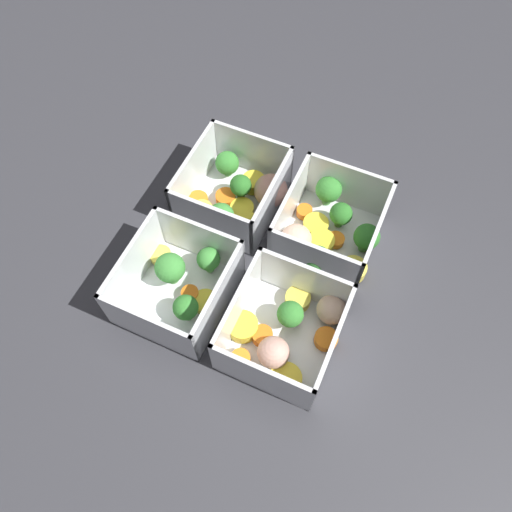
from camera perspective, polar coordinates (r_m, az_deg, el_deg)
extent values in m
plane|color=#38383D|center=(0.66, 0.00, -1.15)|extent=(4.00, 4.00, 0.00)
cube|color=white|center=(0.62, 3.02, -9.40)|extent=(0.13, 0.12, 0.00)
cube|color=white|center=(0.58, 8.63, -10.31)|extent=(0.13, 0.01, 0.08)
cube|color=white|center=(0.59, -2.09, -6.02)|extent=(0.13, 0.01, 0.08)
cube|color=white|center=(0.56, 0.58, -13.83)|extent=(0.01, 0.12, 0.08)
cube|color=white|center=(0.61, 5.54, -2.94)|extent=(0.01, 0.12, 0.08)
cylinder|color=#49883F|center=(0.61, 3.84, -7.33)|extent=(0.01, 0.01, 0.01)
sphere|color=#388433|center=(0.60, 3.95, -6.63)|extent=(0.03, 0.03, 0.03)
cylinder|color=orange|center=(0.61, 0.73, -9.13)|extent=(0.03, 0.03, 0.02)
cylinder|color=orange|center=(0.60, -1.77, -11.68)|extent=(0.03, 0.03, 0.01)
sphere|color=#D19E8C|center=(0.59, 2.00, -10.95)|extent=(0.05, 0.05, 0.04)
cylinder|color=orange|center=(0.61, 7.99, -9.38)|extent=(0.03, 0.03, 0.01)
cylinder|color=yellow|center=(0.61, -1.51, -8.08)|extent=(0.05, 0.05, 0.02)
cylinder|color=yellow|center=(0.59, 3.39, -13.86)|extent=(0.05, 0.05, 0.01)
cylinder|color=#DBC647|center=(0.63, 4.79, -4.95)|extent=(0.04, 0.04, 0.02)
sphere|color=beige|center=(0.61, 8.64, -6.08)|extent=(0.05, 0.05, 0.04)
cube|color=white|center=(0.68, 8.14, 2.15)|extent=(0.13, 0.12, 0.00)
cube|color=white|center=(0.65, 13.34, 1.99)|extent=(0.13, 0.01, 0.08)
cube|color=white|center=(0.66, 3.79, 5.59)|extent=(0.13, 0.01, 0.08)
cube|color=white|center=(0.62, 6.51, -0.74)|extent=(0.01, 0.12, 0.08)
cube|color=white|center=(0.69, 10.37, 7.90)|extent=(0.01, 0.12, 0.08)
cylinder|color=#DBC647|center=(0.65, 11.03, -1.54)|extent=(0.05, 0.05, 0.02)
cylinder|color=orange|center=(0.68, 9.09, 1.81)|extent=(0.03, 0.03, 0.01)
cylinder|color=yellow|center=(0.67, 7.48, 1.59)|extent=(0.05, 0.05, 0.02)
cylinder|color=#407A37|center=(0.69, 9.46, 3.91)|extent=(0.01, 0.01, 0.01)
sphere|color=#2D7228|center=(0.67, 9.69, 4.78)|extent=(0.03, 0.03, 0.03)
cylinder|color=orange|center=(0.69, 5.54, 5.06)|extent=(0.03, 0.03, 0.01)
cylinder|color=#519448|center=(0.65, 6.86, -1.20)|extent=(0.01, 0.01, 0.01)
sphere|color=#42933D|center=(0.63, 7.05, -0.36)|extent=(0.04, 0.04, 0.04)
cylinder|color=yellow|center=(0.68, 6.83, 3.49)|extent=(0.05, 0.05, 0.01)
cylinder|color=#49883F|center=(0.71, 8.10, 6.53)|extent=(0.01, 0.01, 0.02)
sphere|color=#388433|center=(0.69, 8.31, 7.55)|extent=(0.04, 0.04, 0.04)
cylinder|color=#407A37|center=(0.67, 12.20, 1.21)|extent=(0.01, 0.01, 0.02)
sphere|color=#2D7228|center=(0.66, 12.55, 2.16)|extent=(0.03, 0.03, 0.03)
sphere|color=beige|center=(0.65, 4.57, 1.88)|extent=(0.06, 0.06, 0.04)
cube|color=white|center=(0.64, -8.68, -4.46)|extent=(0.13, 0.12, 0.00)
cube|color=white|center=(0.59, -4.21, -5.12)|extent=(0.13, 0.01, 0.08)
cube|color=white|center=(0.63, -13.74, -1.03)|extent=(0.13, 0.01, 0.08)
cube|color=white|center=(0.59, -12.14, -8.13)|extent=(0.01, 0.12, 0.08)
cube|color=white|center=(0.64, -6.36, 1.74)|extent=(0.01, 0.12, 0.08)
cylinder|color=orange|center=(0.63, -7.54, -4.36)|extent=(0.03, 0.03, 0.01)
cylinder|color=yellow|center=(0.63, -5.81, -5.24)|extent=(0.04, 0.04, 0.01)
cylinder|color=#49883F|center=(0.62, -7.82, -6.58)|extent=(0.01, 0.01, 0.02)
sphere|color=#388433|center=(0.60, -8.05, -5.84)|extent=(0.03, 0.03, 0.03)
cylinder|color=#DBC647|center=(0.67, -10.84, 0.05)|extent=(0.04, 0.04, 0.01)
cylinder|color=#519448|center=(0.64, -9.50, -2.30)|extent=(0.01, 0.01, 0.02)
sphere|color=#42933D|center=(0.62, -9.81, -1.33)|extent=(0.04, 0.04, 0.04)
cylinder|color=#519448|center=(0.65, -5.31, -1.19)|extent=(0.01, 0.01, 0.02)
sphere|color=#42933D|center=(0.63, -5.45, -0.34)|extent=(0.03, 0.03, 0.03)
cube|color=white|center=(0.71, -2.60, 6.16)|extent=(0.13, 0.12, 0.00)
cube|color=white|center=(0.67, 1.85, 6.30)|extent=(0.13, 0.01, 0.08)
cube|color=white|center=(0.70, -7.11, 9.45)|extent=(0.13, 0.01, 0.08)
cube|color=white|center=(0.65, -5.19, 3.75)|extent=(0.01, 0.12, 0.08)
cube|color=white|center=(0.72, -0.45, 11.71)|extent=(0.01, 0.12, 0.08)
cylinder|color=yellow|center=(0.67, -0.80, 3.23)|extent=(0.05, 0.05, 0.02)
cylinder|color=#407A37|center=(0.71, -1.73, 7.12)|extent=(0.01, 0.01, 0.02)
sphere|color=#2D7228|center=(0.69, -1.77, 8.08)|extent=(0.03, 0.03, 0.03)
sphere|color=tan|center=(0.69, 1.71, 7.49)|extent=(0.06, 0.06, 0.05)
cylinder|color=orange|center=(0.71, -6.63, 6.30)|extent=(0.04, 0.04, 0.01)
cylinder|color=yellow|center=(0.69, -1.62, 5.37)|extent=(0.03, 0.03, 0.01)
cylinder|color=#49883F|center=(0.74, -3.24, 9.68)|extent=(0.01, 0.01, 0.01)
sphere|color=#388433|center=(0.72, -3.31, 10.57)|extent=(0.03, 0.03, 0.03)
cylinder|color=orange|center=(0.70, -3.49, 6.65)|extent=(0.03, 0.03, 0.01)
cylinder|color=yellow|center=(0.72, -0.30, 8.39)|extent=(0.04, 0.04, 0.02)
cylinder|color=#519448|center=(0.68, -3.94, 3.68)|extent=(0.01, 0.01, 0.01)
sphere|color=#42933D|center=(0.67, -4.03, 4.56)|extent=(0.04, 0.04, 0.04)
cylinder|color=#DBC647|center=(0.69, -6.17, 5.01)|extent=(0.04, 0.04, 0.02)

